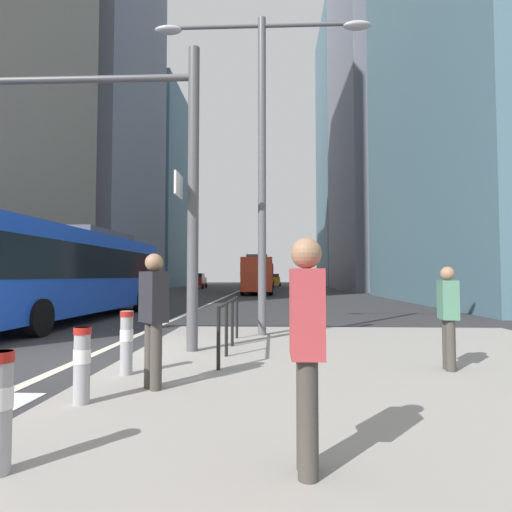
{
  "coord_description": "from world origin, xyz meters",
  "views": [
    {
      "loc": [
        3.65,
        -8.06,
        1.6
      ],
      "look_at": [
        2.3,
        24.81,
        3.16
      ],
      "focal_mm": 29.51,
      "sensor_mm": 36.0,
      "label": 1
    }
  ],
  "objects_px": {
    "traffic_signal_gantry": "(91,150)",
    "street_lamp_post": "(262,129)",
    "city_bus_blue_oncoming": "(71,269)",
    "car_oncoming_mid": "(197,281)",
    "bollard_left": "(82,361)",
    "city_bus_red_receding": "(257,273)",
    "bollard_right": "(127,339)",
    "pedestrian_far": "(448,313)",
    "city_bus_red_distant": "(264,274)",
    "car_receding_near": "(274,280)",
    "pedestrian_walking": "(307,341)",
    "pedestrian_waiting": "(154,313)"
  },
  "relations": [
    {
      "from": "bollard_left",
      "to": "pedestrian_waiting",
      "type": "relative_size",
      "value": 0.5
    },
    {
      "from": "street_lamp_post",
      "to": "car_receding_near",
      "type": "bearing_deg",
      "value": 89.57
    },
    {
      "from": "car_oncoming_mid",
      "to": "pedestrian_walking",
      "type": "xyz_separation_m",
      "value": [
        10.01,
        -50.69,
        0.13
      ]
    },
    {
      "from": "traffic_signal_gantry",
      "to": "bollard_right",
      "type": "height_order",
      "value": "traffic_signal_gantry"
    },
    {
      "from": "street_lamp_post",
      "to": "city_bus_blue_oncoming",
      "type": "bearing_deg",
      "value": 147.72
    },
    {
      "from": "city_bus_red_receding",
      "to": "bollard_right",
      "type": "height_order",
      "value": "city_bus_red_receding"
    },
    {
      "from": "city_bus_blue_oncoming",
      "to": "car_oncoming_mid",
      "type": "xyz_separation_m",
      "value": [
        -2.52,
        39.06,
        -0.85
      ]
    },
    {
      "from": "car_receding_near",
      "to": "traffic_signal_gantry",
      "type": "bearing_deg",
      "value": -93.67
    },
    {
      "from": "car_oncoming_mid",
      "to": "pedestrian_far",
      "type": "xyz_separation_m",
      "value": [
        12.47,
        -47.19,
        0.04
      ]
    },
    {
      "from": "street_lamp_post",
      "to": "bollard_left",
      "type": "xyz_separation_m",
      "value": [
        -1.9,
        -5.64,
        -4.65
      ]
    },
    {
      "from": "street_lamp_post",
      "to": "bollard_left",
      "type": "relative_size",
      "value": 9.27
    },
    {
      "from": "car_oncoming_mid",
      "to": "pedestrian_walking",
      "type": "bearing_deg",
      "value": -78.83
    },
    {
      "from": "city_bus_red_receding",
      "to": "bollard_left",
      "type": "xyz_separation_m",
      "value": [
        -0.74,
        -33.66,
        -1.21
      ]
    },
    {
      "from": "traffic_signal_gantry",
      "to": "bollard_left",
      "type": "distance_m",
      "value": 5.06
    },
    {
      "from": "city_bus_red_distant",
      "to": "pedestrian_walking",
      "type": "xyz_separation_m",
      "value": [
        1.57,
        -54.5,
        -0.72
      ]
    },
    {
      "from": "car_oncoming_mid",
      "to": "bollard_left",
      "type": "xyz_separation_m",
      "value": [
        7.58,
        -49.1,
        -0.36
      ]
    },
    {
      "from": "car_oncoming_mid",
      "to": "bollard_left",
      "type": "relative_size",
      "value": 5.12
    },
    {
      "from": "pedestrian_walking",
      "to": "bollard_left",
      "type": "bearing_deg",
      "value": 146.67
    },
    {
      "from": "pedestrian_waiting",
      "to": "pedestrian_far",
      "type": "relative_size",
      "value": 1.09
    },
    {
      "from": "city_bus_red_distant",
      "to": "pedestrian_far",
      "type": "height_order",
      "value": "city_bus_red_distant"
    },
    {
      "from": "car_receding_near",
      "to": "bollard_left",
      "type": "relative_size",
      "value": 5.1
    },
    {
      "from": "bollard_left",
      "to": "pedestrian_walking",
      "type": "height_order",
      "value": "pedestrian_walking"
    },
    {
      "from": "traffic_signal_gantry",
      "to": "pedestrian_walking",
      "type": "bearing_deg",
      "value": -51.99
    },
    {
      "from": "car_receding_near",
      "to": "traffic_signal_gantry",
      "type": "height_order",
      "value": "traffic_signal_gantry"
    },
    {
      "from": "bollard_left",
      "to": "pedestrian_far",
      "type": "relative_size",
      "value": 0.54
    },
    {
      "from": "traffic_signal_gantry",
      "to": "pedestrian_walking",
      "type": "xyz_separation_m",
      "value": [
        3.88,
        -4.97,
        -3.0
      ]
    },
    {
      "from": "street_lamp_post",
      "to": "pedestrian_walking",
      "type": "xyz_separation_m",
      "value": [
        0.52,
        -7.23,
        -4.17
      ]
    },
    {
      "from": "city_bus_red_distant",
      "to": "pedestrian_walking",
      "type": "relative_size",
      "value": 6.34
    },
    {
      "from": "car_receding_near",
      "to": "traffic_signal_gantry",
      "type": "xyz_separation_m",
      "value": [
        -3.78,
        -58.92,
        3.12
      ]
    },
    {
      "from": "city_bus_red_distant",
      "to": "pedestrian_walking",
      "type": "height_order",
      "value": "city_bus_red_distant"
    },
    {
      "from": "car_receding_near",
      "to": "bollard_right",
      "type": "height_order",
      "value": "car_receding_near"
    },
    {
      "from": "street_lamp_post",
      "to": "pedestrian_waiting",
      "type": "xyz_separation_m",
      "value": [
        -1.27,
        -4.98,
        -4.16
      ]
    },
    {
      "from": "city_bus_red_receding",
      "to": "street_lamp_post",
      "type": "relative_size",
      "value": 1.41
    },
    {
      "from": "street_lamp_post",
      "to": "car_oncoming_mid",
      "type": "bearing_deg",
      "value": 102.31
    },
    {
      "from": "city_bus_red_distant",
      "to": "car_receding_near",
      "type": "bearing_deg",
      "value": 81.12
    },
    {
      "from": "car_receding_near",
      "to": "pedestrian_walking",
      "type": "bearing_deg",
      "value": -89.91
    },
    {
      "from": "bollard_right",
      "to": "pedestrian_walking",
      "type": "bearing_deg",
      "value": -51.29
    },
    {
      "from": "city_bus_red_distant",
      "to": "pedestrian_far",
      "type": "xyz_separation_m",
      "value": [
        4.03,
        -51.0,
        -0.81
      ]
    },
    {
      "from": "street_lamp_post",
      "to": "bollard_right",
      "type": "xyz_separation_m",
      "value": [
        -1.89,
        -4.23,
        -4.62
      ]
    },
    {
      "from": "car_receding_near",
      "to": "street_lamp_post",
      "type": "height_order",
      "value": "street_lamp_post"
    },
    {
      "from": "bollard_left",
      "to": "bollard_right",
      "type": "height_order",
      "value": "bollard_right"
    },
    {
      "from": "city_bus_blue_oncoming",
      "to": "traffic_signal_gantry",
      "type": "xyz_separation_m",
      "value": [
        3.61,
        -6.67,
        2.28
      ]
    },
    {
      "from": "traffic_signal_gantry",
      "to": "city_bus_blue_oncoming",
      "type": "bearing_deg",
      "value": 118.43
    },
    {
      "from": "bollard_right",
      "to": "pedestrian_walking",
      "type": "relative_size",
      "value": 0.54
    },
    {
      "from": "car_receding_near",
      "to": "bollard_left",
      "type": "bearing_deg",
      "value": -92.14
    },
    {
      "from": "city_bus_blue_oncoming",
      "to": "bollard_left",
      "type": "distance_m",
      "value": 11.31
    },
    {
      "from": "traffic_signal_gantry",
      "to": "car_oncoming_mid",
      "type": "bearing_deg",
      "value": 97.63
    },
    {
      "from": "city_bus_blue_oncoming",
      "to": "pedestrian_waiting",
      "type": "distance_m",
      "value": 11.0
    },
    {
      "from": "city_bus_red_receding",
      "to": "traffic_signal_gantry",
      "type": "distance_m",
      "value": 30.45
    },
    {
      "from": "traffic_signal_gantry",
      "to": "street_lamp_post",
      "type": "distance_m",
      "value": 4.22
    }
  ]
}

